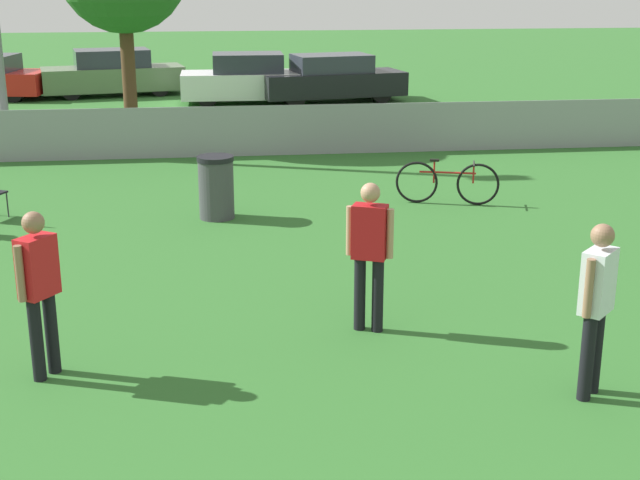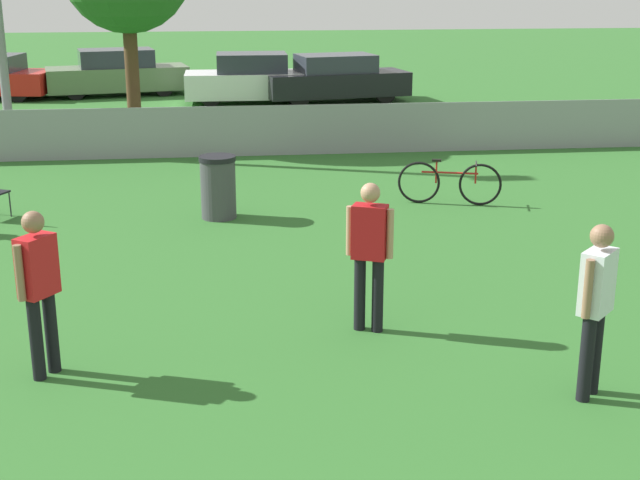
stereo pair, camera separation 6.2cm
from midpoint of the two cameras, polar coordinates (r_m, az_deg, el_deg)
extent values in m
cube|color=gray|center=(19.60, -5.46, 6.94)|extent=(22.16, 0.03, 1.10)
cylinder|color=#4C331E|center=(21.40, -11.82, 9.91)|extent=(0.32, 0.32, 2.88)
cylinder|color=black|center=(8.78, 16.87, -7.27)|extent=(0.13, 0.13, 0.86)
cylinder|color=black|center=(8.96, 17.36, -6.82)|extent=(0.13, 0.13, 0.86)
cube|color=silver|center=(8.61, 17.54, -2.57)|extent=(0.42, 0.42, 0.61)
sphere|color=#8C664C|center=(8.48, 17.80, 0.25)|extent=(0.22, 0.22, 0.22)
cylinder|color=#8C664C|center=(8.41, 16.98, -3.02)|extent=(0.08, 0.08, 0.56)
cylinder|color=#8C664C|center=(8.81, 18.06, -2.20)|extent=(0.08, 0.08, 0.56)
cylinder|color=black|center=(10.03, 2.74, -3.44)|extent=(0.13, 0.13, 0.86)
cylinder|color=black|center=(9.99, 3.89, -3.56)|extent=(0.13, 0.13, 0.86)
cube|color=#B21419|center=(9.78, 3.38, 0.52)|extent=(0.43, 0.35, 0.61)
sphere|color=tan|center=(9.67, 3.43, 3.04)|extent=(0.22, 0.22, 0.22)
cylinder|color=tan|center=(9.83, 2.09, 0.61)|extent=(0.08, 0.08, 0.56)
cylinder|color=tan|center=(9.74, 4.68, 0.39)|extent=(0.08, 0.08, 0.56)
cylinder|color=black|center=(9.25, -17.52, -6.07)|extent=(0.13, 0.13, 0.86)
cylinder|color=black|center=(9.38, -16.64, -5.66)|extent=(0.13, 0.13, 0.86)
cube|color=red|center=(9.06, -17.47, -1.59)|extent=(0.39, 0.43, 0.61)
sphere|color=#8C664C|center=(8.94, -17.72, 1.10)|extent=(0.22, 0.22, 0.22)
cylinder|color=#8C664C|center=(8.92, -18.49, -2.02)|extent=(0.08, 0.08, 0.56)
cylinder|color=#8C664C|center=(9.22, -16.48, -1.22)|extent=(0.08, 0.08, 0.56)
cylinder|color=#333338|center=(15.56, -19.11, 2.17)|extent=(0.02, 0.02, 0.42)
torus|color=black|center=(15.64, 6.46, 3.69)|extent=(0.72, 0.25, 0.73)
torus|color=black|center=(15.63, 10.33, 3.51)|extent=(0.72, 0.25, 0.73)
cylinder|color=#A51E19|center=(15.58, 8.42, 4.28)|extent=(0.94, 0.30, 0.04)
cylinder|color=#A51E19|center=(15.59, 7.57, 4.32)|extent=(0.03, 0.03, 0.38)
cylinder|color=#A51E19|center=(15.58, 10.05, 4.20)|extent=(0.03, 0.03, 0.35)
cube|color=black|center=(15.54, 7.60, 5.07)|extent=(0.17, 0.10, 0.04)
cylinder|color=black|center=(15.55, 10.08, 4.82)|extent=(0.15, 0.43, 0.03)
cylinder|color=#3F3F44|center=(14.66, -6.41, 3.23)|extent=(0.57, 0.57, 0.95)
cylinder|color=black|center=(14.54, -6.48, 5.21)|extent=(0.60, 0.60, 0.08)
cylinder|color=black|center=(30.75, -17.68, 9.39)|extent=(0.64, 0.28, 0.62)
cylinder|color=black|center=(29.30, -18.72, 8.95)|extent=(0.64, 0.28, 0.62)
cylinder|color=black|center=(30.96, -10.31, 9.94)|extent=(0.63, 0.30, 0.61)
cylinder|color=black|center=(29.55, -9.91, 9.64)|extent=(0.63, 0.30, 0.61)
cylinder|color=black|center=(30.70, -15.48, 9.55)|extent=(0.63, 0.30, 0.61)
cylinder|color=black|center=(29.28, -15.32, 9.23)|extent=(0.63, 0.30, 0.61)
cube|color=#59724C|center=(30.06, -12.78, 10.06)|extent=(4.69, 2.50, 0.74)
cube|color=#2D333D|center=(30.00, -12.86, 11.29)|extent=(2.56, 1.89, 0.56)
cylinder|color=black|center=(28.61, -1.79, 9.64)|extent=(0.61, 0.19, 0.60)
cylinder|color=black|center=(27.13, -1.55, 9.24)|extent=(0.61, 0.19, 0.60)
cylinder|color=black|center=(28.53, -6.90, 9.51)|extent=(0.61, 0.19, 0.60)
cylinder|color=black|center=(27.05, -6.93, 9.11)|extent=(0.61, 0.19, 0.60)
cube|color=white|center=(27.77, -4.30, 9.89)|extent=(4.08, 1.77, 0.76)
cube|color=#2D333D|center=(27.70, -4.33, 11.26)|extent=(2.13, 1.54, 0.57)
cylinder|color=black|center=(29.02, 3.20, 9.77)|extent=(0.67, 0.30, 0.65)
cylinder|color=black|center=(27.67, 4.27, 9.40)|extent=(0.67, 0.30, 0.65)
cylinder|color=black|center=(28.17, -2.11, 9.57)|extent=(0.67, 0.30, 0.65)
cylinder|color=black|center=(26.78, -1.26, 9.20)|extent=(0.67, 0.30, 0.65)
cube|color=black|center=(27.85, 1.06, 9.97)|extent=(4.66, 2.47, 0.71)
cube|color=#2D333D|center=(27.78, 1.06, 11.24)|extent=(2.54, 1.88, 0.53)
camera|label=1|loc=(0.03, -89.82, 0.05)|focal=50.00mm
camera|label=2|loc=(0.03, 90.18, -0.05)|focal=50.00mm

